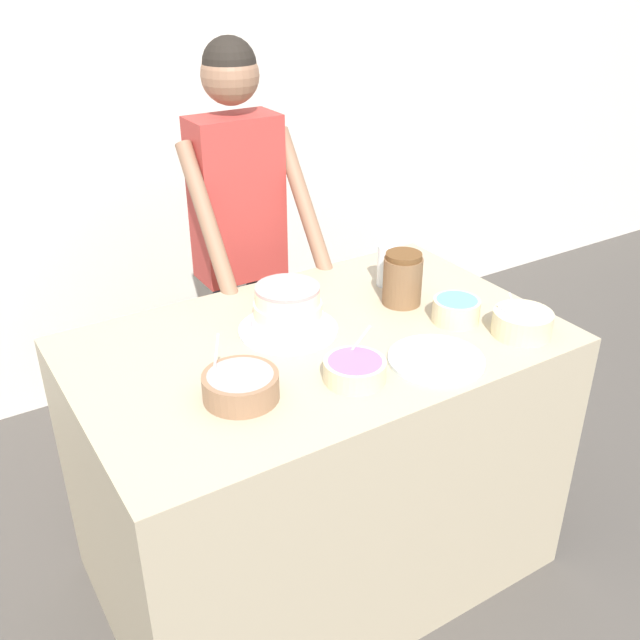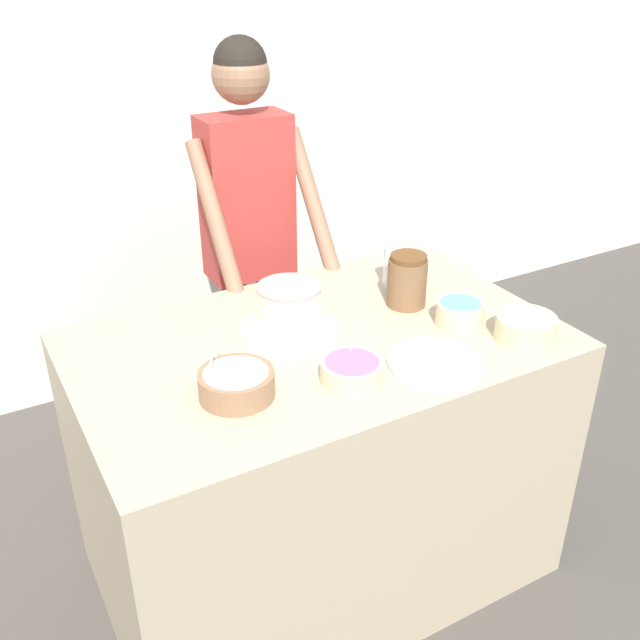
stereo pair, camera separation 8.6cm
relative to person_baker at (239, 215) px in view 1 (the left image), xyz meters
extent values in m
cube|color=silver|center=(-0.11, 0.80, 0.24)|extent=(10.00, 0.05, 2.60)
cube|color=tan|center=(-0.11, -0.74, -0.61)|extent=(1.45, 0.90, 0.92)
cylinder|color=#2D2D38|center=(-0.07, 0.01, -0.66)|extent=(0.10, 0.10, 0.82)
cylinder|color=#2D2D38|center=(0.07, 0.01, -0.66)|extent=(0.10, 0.10, 0.82)
cube|color=#B23833|center=(0.00, 0.01, 0.06)|extent=(0.33, 0.18, 0.61)
cylinder|color=#8E664C|center=(-0.19, -0.16, 0.05)|extent=(0.06, 0.38, 0.51)
cylinder|color=#8E664C|center=(0.19, -0.16, 0.05)|extent=(0.06, 0.38, 0.51)
sphere|color=#8E664C|center=(0.00, 0.01, 0.50)|extent=(0.20, 0.20, 0.20)
sphere|color=black|center=(0.00, 0.01, 0.54)|extent=(0.19, 0.19, 0.19)
cylinder|color=silver|center=(-0.16, -0.65, -0.14)|extent=(0.31, 0.31, 0.01)
cylinder|color=white|center=(-0.16, -0.65, -0.11)|extent=(0.22, 0.22, 0.04)
cylinder|color=#F4EABC|center=(-0.16, -0.65, -0.07)|extent=(0.21, 0.21, 0.04)
cylinder|color=#F4EABC|center=(-0.16, -0.65, -0.03)|extent=(0.19, 0.19, 0.04)
cylinder|color=pink|center=(-0.16, -0.65, 0.00)|extent=(0.19, 0.19, 0.01)
cylinder|color=beige|center=(0.32, -0.87, -0.11)|extent=(0.15, 0.15, 0.07)
cylinder|color=#60B7E0|center=(0.32, -0.87, -0.08)|extent=(0.13, 0.13, 0.01)
cylinder|color=beige|center=(-0.15, -0.99, -0.12)|extent=(0.17, 0.17, 0.06)
cylinder|color=#9E66B7|center=(-0.15, -0.99, -0.09)|extent=(0.15, 0.15, 0.01)
cylinder|color=silver|center=(-0.11, -0.94, -0.07)|extent=(0.07, 0.06, 0.13)
cylinder|color=#936B4C|center=(-0.45, -0.90, -0.11)|extent=(0.20, 0.20, 0.07)
cylinder|color=pink|center=(-0.45, -0.90, -0.08)|extent=(0.17, 0.17, 0.01)
cylinder|color=silver|center=(-0.49, -0.85, -0.06)|extent=(0.06, 0.05, 0.16)
cylinder|color=beige|center=(0.43, -1.04, -0.11)|extent=(0.18, 0.18, 0.07)
cylinder|color=white|center=(0.43, -1.04, -0.08)|extent=(0.15, 0.15, 0.01)
cylinder|color=silver|center=(0.37, -1.06, -0.06)|extent=(0.03, 0.06, 0.15)
cylinder|color=silver|center=(0.29, -0.54, -0.07)|extent=(0.06, 0.06, 0.14)
cylinder|color=silver|center=(0.10, -1.03, -0.14)|extent=(0.28, 0.28, 0.01)
cylinder|color=brown|center=(0.25, -0.68, -0.07)|extent=(0.13, 0.13, 0.16)
cylinder|color=brown|center=(0.25, -0.68, 0.02)|extent=(0.12, 0.12, 0.02)
camera|label=1|loc=(-1.09, -2.32, 0.91)|focal=40.00mm
camera|label=2|loc=(-1.02, -2.37, 0.91)|focal=40.00mm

